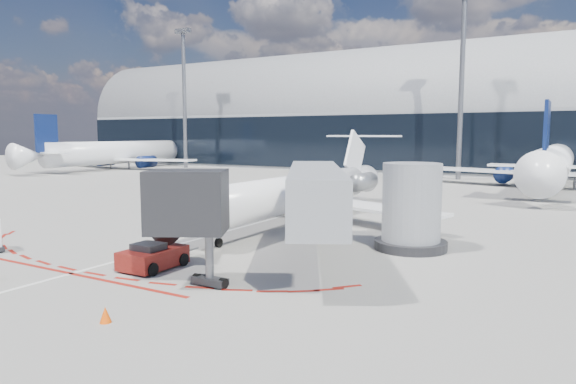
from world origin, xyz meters
The scene contains 12 objects.
ground centered at (0.00, 0.00, 0.00)m, with size 260.00×260.00×0.00m, color gray.
apron_centerline centered at (0.00, 2.00, 0.01)m, with size 0.25×40.00×0.01m, color silver.
apron_stop_bar centered at (0.00, -11.50, 0.01)m, with size 14.00×0.25×0.01m, color maroon.
terminal_building centered at (0.00, 64.97, 8.52)m, with size 150.00×24.15×24.00m.
jet_bridge centered at (9.79, -3.01, 3.01)m, with size 10.03×15.20×4.90m.
light_mast_west centered at (-45.00, 48.00, 12.50)m, with size 0.70×0.70×25.00m, color slate.
light_mast_centre centered at (5.00, 48.00, 12.50)m, with size 0.70×0.70×25.00m, color slate.
regional_jet centered at (2.49, 6.10, 2.25)m, with size 21.84×26.93×6.74m.
pushback_tug centered at (2.59, -8.92, 0.56)m, with size 2.13×4.89×1.27m.
safety_cone_right centered at (6.32, -14.95, 0.28)m, with size 0.40×0.40×0.56m, color #F74F05.
bg_airliner_0 centered at (-53.48, 40.66, 5.91)m, with size 36.54×38.69×11.82m, color white, non-canonical shape.
bg_airliner_1 centered at (17.08, 42.13, 5.89)m, with size 36.41×38.56×11.78m, color white, non-canonical shape.
Camera 1 is at (20.10, -26.45, 6.39)m, focal length 32.00 mm.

